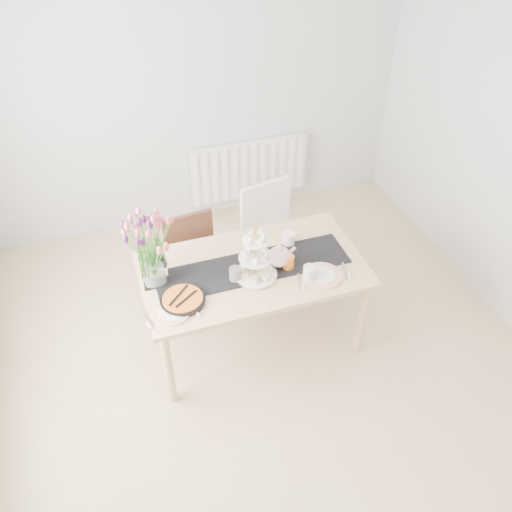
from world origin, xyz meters
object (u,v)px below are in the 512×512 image
object	(u,v)px
tart_tin	(183,300)
chair_brown	(194,257)
radiator	(249,170)
mug_grey	(235,274)
mug_orange	(288,262)
plate_right	(322,276)
chair_white	(272,229)
cream_jug	(288,239)
plate_left	(171,312)
cake_stand	(256,262)
tulip_vase	(149,242)
dining_table	(253,275)
teapot	(279,257)
mug_white	(309,273)

from	to	relation	value
tart_tin	chair_brown	bearing A→B (deg)	72.43
radiator	mug_grey	size ratio (longest dim) A/B	11.91
mug_orange	plate_right	bearing A→B (deg)	-94.51
chair_brown	chair_white	world-z (taller)	chair_white
chair_brown	cream_jug	distance (m)	0.82
mug_grey	plate_left	size ratio (longest dim) A/B	0.41
cake_stand	mug_orange	xyz separation A→B (m)	(0.25, 0.01, -0.07)
tulip_vase	mug_orange	bearing A→B (deg)	-10.02
dining_table	chair_white	world-z (taller)	chair_white
chair_white	cream_jug	world-z (taller)	chair_white
dining_table	plate_right	world-z (taller)	plate_right
chair_brown	cream_jug	bearing A→B (deg)	-35.70
mug_grey	cake_stand	bearing A→B (deg)	-44.95
chair_white	cake_stand	distance (m)	0.89
teapot	plate_left	world-z (taller)	teapot
teapot	plate_right	bearing A→B (deg)	-49.04
chair_brown	tulip_vase	size ratio (longest dim) A/B	1.32
teapot	dining_table	bearing A→B (deg)	159.14
mug_orange	plate_right	xyz separation A→B (m)	(0.19, -0.17, -0.04)
dining_table	chair_white	size ratio (longest dim) A/B	1.71
tart_tin	plate_left	size ratio (longest dim) A/B	1.22
mug_grey	chair_white	bearing A→B (deg)	11.11
radiator	mug_white	bearing A→B (deg)	-95.86
chair_brown	mug_orange	xyz separation A→B (m)	(0.56, -0.64, 0.32)
dining_table	teapot	distance (m)	0.25
dining_table	chair_white	xyz separation A→B (m)	(0.38, 0.63, -0.13)
chair_brown	mug_grey	world-z (taller)	mug_grey
radiator	plate_right	xyz separation A→B (m)	(-0.11, -2.00, 0.31)
chair_brown	cake_stand	size ratio (longest dim) A/B	1.89
tart_tin	chair_white	bearing A→B (deg)	41.11
dining_table	chair_brown	world-z (taller)	chair_brown
teapot	cake_stand	bearing A→B (deg)	-173.96
cake_stand	cream_jug	world-z (taller)	cake_stand
tulip_vase	cream_jug	bearing A→B (deg)	5.04
cake_stand	plate_left	size ratio (longest dim) A/B	1.77
chair_white	tulip_vase	world-z (taller)	tulip_vase
tart_tin	mug_white	size ratio (longest dim) A/B	2.80
radiator	plate_left	bearing A→B (deg)	-120.43
radiator	mug_orange	world-z (taller)	mug_orange
chair_brown	mug_orange	size ratio (longest dim) A/B	8.00
tulip_vase	mug_grey	xyz separation A→B (m)	(0.53, -0.17, -0.29)
mug_grey	plate_right	distance (m)	0.61
mug_orange	plate_left	xyz separation A→B (m)	(-0.88, -0.18, -0.05)
chair_white	mug_white	bearing A→B (deg)	-104.10
radiator	cake_stand	distance (m)	1.97
tulip_vase	chair_brown	bearing A→B (deg)	51.77
chair_brown	cream_jug	world-z (taller)	cream_jug
tart_tin	mug_white	distance (m)	0.89
tulip_vase	mug_orange	xyz separation A→B (m)	(0.93, -0.16, -0.29)
tulip_vase	cream_jug	distance (m)	1.07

